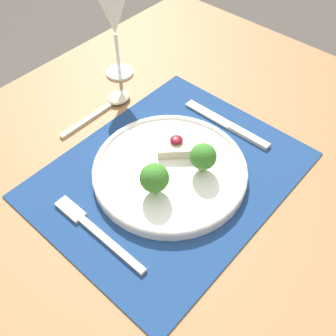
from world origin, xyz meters
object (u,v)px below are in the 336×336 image
at_px(knife, 232,127).
at_px(fork, 93,228).
at_px(dinner_plate, 169,170).
at_px(spoon, 113,102).
at_px(wine_glass_near, 113,16).

bearing_deg(knife, fork, 177.67).
relative_size(dinner_plate, spoon, 1.52).
distance_m(dinner_plate, knife, 0.18).
xyz_separation_m(dinner_plate, spoon, (0.07, 0.23, -0.01)).
bearing_deg(spoon, wine_glass_near, 40.07).
bearing_deg(dinner_plate, knife, -3.99).
bearing_deg(wine_glass_near, fork, -139.68).
bearing_deg(wine_glass_near, knife, -86.34).
distance_m(dinner_plate, fork, 0.17).
bearing_deg(fork, knife, -5.70).
height_order(dinner_plate, fork, dinner_plate).
height_order(knife, spoon, spoon).
xyz_separation_m(dinner_plate, knife, (0.18, -0.01, -0.01)).
distance_m(fork, wine_glass_near, 0.45).
relative_size(dinner_plate, fork, 1.40).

